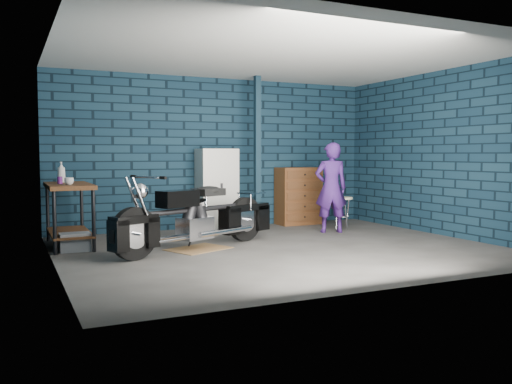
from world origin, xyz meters
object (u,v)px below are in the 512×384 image
at_px(person, 331,188).
at_px(storage_bin, 75,242).
at_px(locker, 217,189).
at_px(shop_stool, 343,213).
at_px(tool_chest, 299,196).
at_px(motorcycle, 198,212).
at_px(workbench, 69,215).

height_order(person, storage_bin, person).
bearing_deg(person, locker, -18.16).
bearing_deg(shop_stool, tool_chest, 111.70).
bearing_deg(motorcycle, locker, 38.40).
xyz_separation_m(person, shop_stool, (0.41, 0.22, -0.48)).
distance_m(person, locker, 2.01).
height_order(motorcycle, shop_stool, motorcycle).
relative_size(motorcycle, storage_bin, 5.97).
distance_m(locker, shop_stool, 2.29).
bearing_deg(locker, storage_bin, -154.49).
height_order(workbench, storage_bin, workbench).
distance_m(workbench, locker, 2.70).
relative_size(storage_bin, tool_chest, 0.37).
distance_m(storage_bin, locker, 2.89).
xyz_separation_m(motorcycle, locker, (0.96, 1.78, 0.18)).
xyz_separation_m(person, storage_bin, (-4.18, -0.05, -0.64)).
bearing_deg(workbench, shop_stool, -2.14).
height_order(workbench, motorcycle, motorcycle).
height_order(tool_chest, shop_stool, tool_chest).
bearing_deg(storage_bin, workbench, 92.58).
bearing_deg(locker, workbench, -163.25).
bearing_deg(locker, motorcycle, -118.24).
height_order(motorcycle, tool_chest, tool_chest).
bearing_deg(shop_stool, storage_bin, -176.62).
bearing_deg(workbench, motorcycle, -31.91).
distance_m(person, storage_bin, 4.23).
distance_m(workbench, shop_stool, 4.61).
bearing_deg(storage_bin, motorcycle, -19.42).
distance_m(locker, tool_chest, 1.67).
xyz_separation_m(workbench, tool_chest, (4.23, 0.77, 0.09)).
distance_m(motorcycle, person, 2.67).
xyz_separation_m(motorcycle, storage_bin, (-1.59, 0.56, -0.40)).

